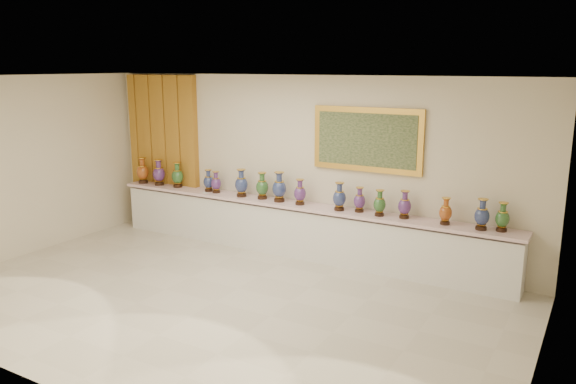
% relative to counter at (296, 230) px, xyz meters
% --- Properties ---
extents(ground, '(8.00, 8.00, 0.00)m').
position_rel_counter_xyz_m(ground, '(0.00, -2.27, -0.44)').
color(ground, beige).
rests_on(ground, ground).
extents(room, '(8.00, 8.00, 8.00)m').
position_rel_counter_xyz_m(room, '(-2.36, 0.17, 1.15)').
color(room, beige).
rests_on(room, ground).
extents(counter, '(7.28, 0.48, 0.90)m').
position_rel_counter_xyz_m(counter, '(0.00, 0.00, 0.00)').
color(counter, white).
rests_on(counter, ground).
extents(vase_0, '(0.25, 0.25, 0.50)m').
position_rel_counter_xyz_m(vase_0, '(-3.40, -0.06, 0.69)').
color(vase_0, black).
rests_on(vase_0, counter).
extents(vase_1, '(0.29, 0.29, 0.50)m').
position_rel_counter_xyz_m(vase_1, '(-2.99, -0.04, 0.69)').
color(vase_1, black).
rests_on(vase_1, counter).
extents(vase_2, '(0.24, 0.24, 0.47)m').
position_rel_counter_xyz_m(vase_2, '(-2.56, -0.01, 0.68)').
color(vase_2, black).
rests_on(vase_2, counter).
extents(vase_3, '(0.20, 0.20, 0.40)m').
position_rel_counter_xyz_m(vase_3, '(-1.84, 0.00, 0.64)').
color(vase_3, black).
rests_on(vase_3, counter).
extents(vase_4, '(0.20, 0.20, 0.39)m').
position_rel_counter_xyz_m(vase_4, '(-1.64, -0.03, 0.64)').
color(vase_4, black).
rests_on(vase_4, counter).
extents(vase_5, '(0.28, 0.28, 0.49)m').
position_rel_counter_xyz_m(vase_5, '(-1.07, -0.05, 0.68)').
color(vase_5, black).
rests_on(vase_5, counter).
extents(vase_6, '(0.25, 0.25, 0.47)m').
position_rel_counter_xyz_m(vase_6, '(-0.67, -0.01, 0.67)').
color(vase_6, black).
rests_on(vase_6, counter).
extents(vase_7, '(0.30, 0.30, 0.51)m').
position_rel_counter_xyz_m(vase_7, '(-0.31, -0.03, 0.69)').
color(vase_7, black).
rests_on(vase_7, counter).
extents(vase_8, '(0.20, 0.20, 0.43)m').
position_rel_counter_xyz_m(vase_8, '(0.09, -0.04, 0.66)').
color(vase_8, black).
rests_on(vase_8, counter).
extents(vase_9, '(0.26, 0.26, 0.45)m').
position_rel_counter_xyz_m(vase_9, '(0.81, -0.06, 0.67)').
color(vase_9, black).
rests_on(vase_9, counter).
extents(vase_10, '(0.23, 0.23, 0.40)m').
position_rel_counter_xyz_m(vase_10, '(1.13, 0.01, 0.64)').
color(vase_10, black).
rests_on(vase_10, counter).
extents(vase_11, '(0.19, 0.19, 0.41)m').
position_rel_counter_xyz_m(vase_11, '(1.49, -0.05, 0.65)').
color(vase_11, black).
rests_on(vase_11, counter).
extents(vase_12, '(0.24, 0.24, 0.43)m').
position_rel_counter_xyz_m(vase_12, '(1.86, 0.00, 0.65)').
color(vase_12, black).
rests_on(vase_12, counter).
extents(vase_13, '(0.20, 0.20, 0.40)m').
position_rel_counter_xyz_m(vase_13, '(2.48, -0.03, 0.64)').
color(vase_13, black).
rests_on(vase_13, counter).
extents(vase_14, '(0.26, 0.26, 0.44)m').
position_rel_counter_xyz_m(vase_14, '(2.99, -0.04, 0.66)').
color(vase_14, black).
rests_on(vase_14, counter).
extents(vase_15, '(0.22, 0.22, 0.41)m').
position_rel_counter_xyz_m(vase_15, '(3.25, 0.02, 0.65)').
color(vase_15, black).
rests_on(vase_15, counter).
extents(label_card, '(0.10, 0.06, 0.00)m').
position_rel_counter_xyz_m(label_card, '(-1.80, -0.14, 0.47)').
color(label_card, white).
rests_on(label_card, counter).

